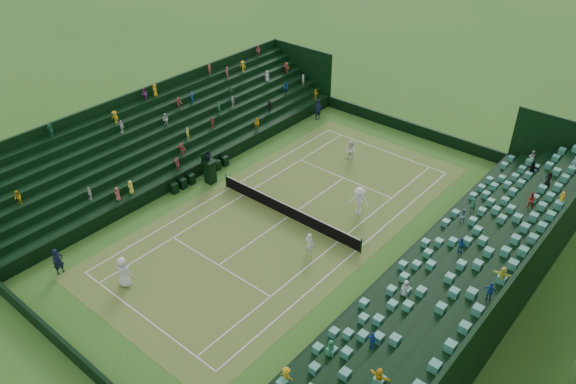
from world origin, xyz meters
name	(u,v)px	position (x,y,z in m)	size (l,w,h in m)	color
ground	(288,217)	(0.00, 0.00, 0.00)	(160.00, 160.00, 0.00)	#346820
court_surface	(288,217)	(0.00, 0.00, 0.01)	(12.97, 26.77, 0.01)	#437A28
perimeter_wall_north	(409,128)	(0.00, 15.88, 0.50)	(17.17, 0.20, 1.00)	black
perimeter_wall_south	(75,357)	(0.00, -15.88, 0.50)	(17.17, 0.20, 1.00)	black
perimeter_wall_east	(400,265)	(8.48, 0.00, 0.50)	(0.20, 31.77, 1.00)	black
perimeter_wall_west	(201,168)	(-8.48, 0.00, 0.50)	(0.20, 31.77, 1.00)	black
north_grandstand	(471,284)	(12.66, 0.00, 1.55)	(6.60, 32.00, 4.90)	black
south_grandstand	(163,139)	(-12.66, 0.00, 1.55)	(6.60, 32.00, 4.90)	black
tennis_net	(288,211)	(0.00, 0.00, 0.53)	(11.67, 0.10, 1.06)	black
umpire_chair	(210,169)	(-7.14, -0.29, 1.13)	(0.84, 0.84, 2.66)	black
courtside_chairs	(200,174)	(-8.09, -0.43, 0.41)	(0.50, 5.48, 1.10)	black
player_near_west	(123,272)	(-2.80, -10.97, 0.98)	(0.95, 0.62, 1.95)	silver
player_near_east	(309,244)	(3.48, -2.15, 0.80)	(0.58, 0.38, 1.60)	white
player_far_west	(351,151)	(-1.15, 8.88, 0.85)	(0.82, 0.64, 1.70)	white
player_far_east	(359,201)	(3.32, 3.40, 1.01)	(1.31, 0.76, 2.03)	white
line_judge_north	(318,109)	(-7.52, 13.06, 0.93)	(0.68, 0.45, 1.86)	black
line_judge_south	(58,261)	(-6.58, -12.77, 0.85)	(0.62, 0.41, 1.69)	black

